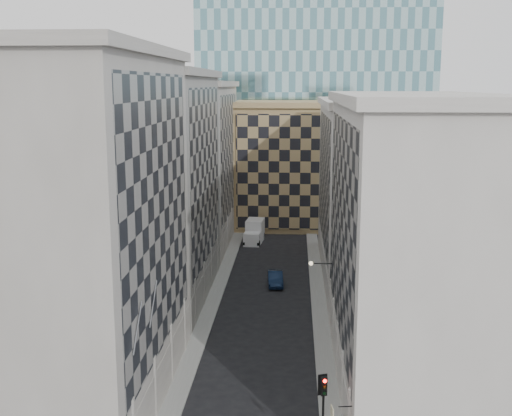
% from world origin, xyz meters
% --- Properties ---
extents(sidewalk_west, '(1.50, 100.00, 0.15)m').
position_xyz_m(sidewalk_west, '(-5.25, 30.00, 0.07)').
color(sidewalk_west, gray).
rests_on(sidewalk_west, ground).
extents(sidewalk_east, '(1.50, 100.00, 0.15)m').
position_xyz_m(sidewalk_east, '(5.25, 30.00, 0.07)').
color(sidewalk_east, gray).
rests_on(sidewalk_east, ground).
extents(bldg_left_a, '(10.80, 22.80, 23.70)m').
position_xyz_m(bldg_left_a, '(-10.88, 11.00, 11.82)').
color(bldg_left_a, '#9E988E').
rests_on(bldg_left_a, ground).
extents(bldg_left_b, '(10.80, 22.80, 22.70)m').
position_xyz_m(bldg_left_b, '(-10.88, 33.00, 11.32)').
color(bldg_left_b, gray).
rests_on(bldg_left_b, ground).
extents(bldg_left_c, '(10.80, 22.80, 21.70)m').
position_xyz_m(bldg_left_c, '(-10.88, 55.00, 10.83)').
color(bldg_left_c, '#9E988E').
rests_on(bldg_left_c, ground).
extents(bldg_right_a, '(10.80, 26.80, 20.70)m').
position_xyz_m(bldg_right_a, '(10.88, 15.00, 10.32)').
color(bldg_right_a, beige).
rests_on(bldg_right_a, ground).
extents(bldg_right_b, '(10.80, 28.80, 19.70)m').
position_xyz_m(bldg_right_b, '(10.89, 42.00, 9.85)').
color(bldg_right_b, beige).
rests_on(bldg_right_b, ground).
extents(tan_block, '(16.80, 14.80, 18.80)m').
position_xyz_m(tan_block, '(2.00, 67.90, 9.44)').
color(tan_block, '#A28256').
rests_on(tan_block, ground).
extents(church_tower, '(7.20, 7.20, 51.50)m').
position_xyz_m(church_tower, '(0.00, 82.00, 26.95)').
color(church_tower, '#2D2723').
rests_on(church_tower, ground).
extents(flagpoles_left, '(0.10, 6.33, 2.33)m').
position_xyz_m(flagpoles_left, '(-5.90, 6.00, 8.00)').
color(flagpoles_left, gray).
rests_on(flagpoles_left, ground).
extents(bracket_lamp, '(1.98, 0.36, 0.36)m').
position_xyz_m(bracket_lamp, '(4.38, 24.00, 6.20)').
color(bracket_lamp, black).
rests_on(bracket_lamp, ground).
extents(traffic_light, '(0.55, 0.55, 4.54)m').
position_xyz_m(traffic_light, '(4.55, 5.61, 3.40)').
color(traffic_light, black).
rests_on(traffic_light, sidewalk_east).
extents(box_truck, '(2.71, 5.65, 3.00)m').
position_xyz_m(box_truck, '(-2.72, 56.16, 1.31)').
color(box_truck, white).
rests_on(box_truck, ground).
extents(dark_car, '(1.89, 4.59, 1.48)m').
position_xyz_m(dark_car, '(0.76, 37.09, 0.74)').
color(dark_car, '#0F1E3A').
rests_on(dark_car, ground).
extents(shop_sign, '(1.15, 0.65, 0.73)m').
position_xyz_m(shop_sign, '(4.97, 3.00, 3.84)').
color(shop_sign, black).
rests_on(shop_sign, ground).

